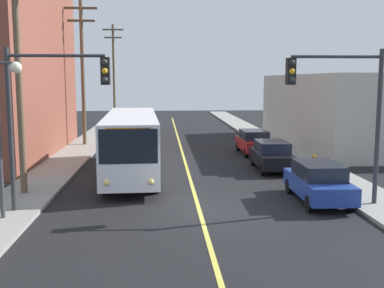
# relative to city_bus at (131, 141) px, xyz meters

# --- Properties ---
(ground_plane) EXTENTS (120.00, 120.00, 0.00)m
(ground_plane) POSITION_rel_city_bus_xyz_m (3.01, -7.13, -1.82)
(ground_plane) COLOR black
(sidewalk_left) EXTENTS (2.50, 90.00, 0.15)m
(sidewalk_left) POSITION_rel_city_bus_xyz_m (-4.24, 2.87, -1.74)
(sidewalk_left) COLOR gray
(sidewalk_left) RESTS_ON ground
(sidewalk_right) EXTENTS (2.50, 90.00, 0.15)m
(sidewalk_right) POSITION_rel_city_bus_xyz_m (10.26, 2.87, -1.74)
(sidewalk_right) COLOR gray
(sidewalk_right) RESTS_ON ground
(lane_stripe_center) EXTENTS (0.16, 60.00, 0.01)m
(lane_stripe_center) POSITION_rel_city_bus_xyz_m (3.01, 7.87, -1.81)
(lane_stripe_center) COLOR #D8CC4C
(lane_stripe_center) RESTS_ON ground
(building_right_warehouse) EXTENTS (12.00, 19.02, 5.40)m
(building_right_warehouse) POSITION_rel_city_bus_xyz_m (17.50, 11.03, 0.88)
(building_right_warehouse) COLOR #B2B2A8
(building_right_warehouse) RESTS_ON ground
(city_bus) EXTENTS (3.06, 12.24, 3.20)m
(city_bus) POSITION_rel_city_bus_xyz_m (0.00, 0.00, 0.00)
(city_bus) COLOR silver
(city_bus) RESTS_ON ground
(parked_car_blue) EXTENTS (1.87, 4.42, 1.62)m
(parked_car_blue) POSITION_rel_city_bus_xyz_m (8.00, -6.12, -0.98)
(parked_car_blue) COLOR navy
(parked_car_blue) RESTS_ON ground
(parked_car_black) EXTENTS (1.89, 4.43, 1.62)m
(parked_car_black) POSITION_rel_city_bus_xyz_m (7.70, 0.80, -0.98)
(parked_car_black) COLOR black
(parked_car_black) RESTS_ON ground
(parked_car_red) EXTENTS (1.86, 4.42, 1.62)m
(parked_car_red) POSITION_rel_city_bus_xyz_m (7.82, 6.55, -0.98)
(parked_car_red) COLOR maroon
(parked_car_red) RESTS_ON ground
(utility_pole_near) EXTENTS (2.40, 0.28, 9.81)m
(utility_pole_near) POSITION_rel_city_bus_xyz_m (-4.37, -4.36, 3.74)
(utility_pole_near) COLOR brown
(utility_pole_near) RESTS_ON sidewalk_left
(utility_pole_mid) EXTENTS (2.40, 0.28, 10.66)m
(utility_pole_mid) POSITION_rel_city_bus_xyz_m (-4.25, 11.16, 4.17)
(utility_pole_mid) COLOR brown
(utility_pole_mid) RESTS_ON sidewalk_left
(utility_pole_far) EXTENTS (2.40, 0.28, 11.22)m
(utility_pole_far) POSITION_rel_city_bus_xyz_m (-3.92, 31.18, 4.46)
(utility_pole_far) COLOR brown
(utility_pole_far) RESTS_ON sidewalk_left
(traffic_signal_left_corner) EXTENTS (3.75, 0.48, 6.00)m
(traffic_signal_left_corner) POSITION_rel_city_bus_xyz_m (-2.40, -7.16, 2.49)
(traffic_signal_left_corner) COLOR #2D2D33
(traffic_signal_left_corner) RESTS_ON sidewalk_left
(traffic_signal_right_corner) EXTENTS (3.75, 0.48, 6.00)m
(traffic_signal_right_corner) POSITION_rel_city_bus_xyz_m (8.42, -7.06, 2.49)
(traffic_signal_right_corner) COLOR #2D2D33
(traffic_signal_right_corner) RESTS_ON sidewalk_right
(street_lamp_left) EXTENTS (0.98, 0.40, 5.50)m
(street_lamp_left) POSITION_rel_city_bus_xyz_m (-3.82, -8.11, 1.92)
(street_lamp_left) COLOR #38383D
(street_lamp_left) RESTS_ON sidewalk_left
(fire_hydrant) EXTENTS (0.44, 0.26, 0.84)m
(fire_hydrant) POSITION_rel_city_bus_xyz_m (9.86, -0.02, -1.23)
(fire_hydrant) COLOR red
(fire_hydrant) RESTS_ON sidewalk_right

